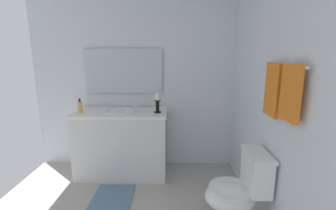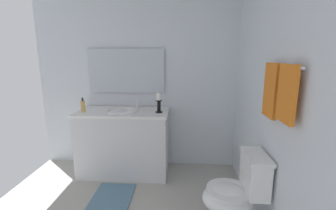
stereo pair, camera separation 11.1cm
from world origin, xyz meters
TOP-DOWN VIEW (x-y plane):
  - wall_back at (0.00, 1.40)m, footprint 2.43×0.04m
  - wall_left at (-1.22, 0.00)m, footprint 0.04×2.80m
  - vanity_cabinet at (-0.89, -0.14)m, footprint 0.58×1.21m
  - sink_basin at (-0.89, -0.14)m, footprint 0.40×0.40m
  - mirror at (-1.17, -0.14)m, footprint 0.02×1.06m
  - candle_holder_tall at (-0.84, 0.34)m, footprint 0.09×0.09m
  - soap_bottle at (-0.83, -0.65)m, footprint 0.06×0.06m
  - toilet at (0.12, 1.12)m, footprint 0.39×0.54m
  - towel_bar at (0.31, 1.34)m, footprint 0.56×0.02m
  - towel_near_vanity at (0.17, 1.32)m, footprint 0.23×0.03m
  - towel_center at (0.45, 1.32)m, footprint 0.23×0.03m
  - bath_mat at (-0.27, -0.14)m, footprint 0.60×0.44m

SIDE VIEW (x-z plane):
  - bath_mat at x=-0.27m, z-range 0.00..0.02m
  - toilet at x=0.12m, z-range -0.01..0.74m
  - vanity_cabinet at x=-0.89m, z-range 0.00..0.87m
  - sink_basin at x=-0.89m, z-range 0.71..0.95m
  - soap_bottle at x=-0.83m, z-range 0.85..1.03m
  - candle_holder_tall at x=-0.84m, z-range 0.87..1.12m
  - wall_back at x=0.00m, z-range 0.00..2.45m
  - wall_left at x=-1.22m, z-range 0.00..2.45m
  - towel_near_vanity at x=0.17m, z-range 1.10..1.52m
  - towel_center at x=0.45m, z-range 1.13..1.52m
  - mirror at x=-1.17m, z-range 1.07..1.67m
  - towel_bar at x=0.31m, z-range 1.49..1.51m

